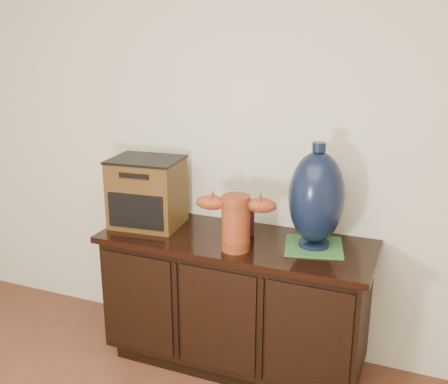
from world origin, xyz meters
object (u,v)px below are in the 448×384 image
at_px(terracotta_vessel, 236,220).
at_px(spray_can, 248,218).
at_px(sideboard, 235,300).
at_px(tv_radio, 147,192).
at_px(lamp_base, 316,198).

height_order(terracotta_vessel, spray_can, terracotta_vessel).
xyz_separation_m(sideboard, terracotta_vessel, (0.05, -0.14, 0.53)).
relative_size(tv_radio, lamp_base, 0.76).
bearing_deg(tv_radio, sideboard, -6.23).
xyz_separation_m(terracotta_vessel, spray_can, (-0.01, 0.22, -0.06)).
xyz_separation_m(terracotta_vessel, tv_radio, (-0.59, 0.15, 0.03)).
bearing_deg(sideboard, terracotta_vessel, -69.37).
height_order(sideboard, tv_radio, tv_radio).
xyz_separation_m(sideboard, spray_can, (0.04, 0.08, 0.47)).
distance_m(tv_radio, spray_can, 0.59).
relative_size(tv_radio, spray_can, 2.07).
bearing_deg(terracotta_vessel, spray_can, 80.88).
bearing_deg(spray_can, terracotta_vessel, -87.28).
bearing_deg(spray_can, sideboard, -118.34).
xyz_separation_m(lamp_base, spray_can, (-0.37, 0.04, -0.17)).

